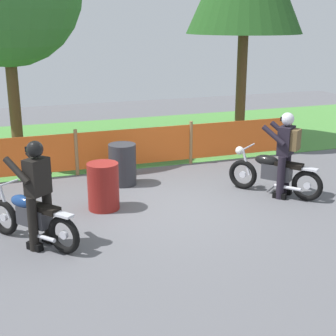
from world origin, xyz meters
The scene contains 9 objects.
ground centered at (0.00, 0.00, -0.01)m, with size 24.00×24.00×0.02m, color #5B5B60.
grass_verge centered at (0.00, 5.45, 0.01)m, with size 24.00×5.91×0.01m, color #4C8C3D.
barrier_fence centered at (0.00, 2.49, 0.54)m, with size 8.35×0.08×1.05m.
motorcycle_lead centered at (-2.62, -0.81, 0.44)m, with size 1.29×1.54×0.90m.
motorcycle_trailing centered at (2.13, -0.09, 0.45)m, with size 1.31×1.59×0.93m.
rider_lead centered at (-2.50, -0.95, 0.92)m, with size 0.72×0.73×1.69m.
rider_trailing centered at (2.26, -0.25, 0.95)m, with size 0.74×0.78×1.69m.
oil_drum centered at (-1.25, 0.27, 0.44)m, with size 0.58×0.58×0.88m, color maroon.
spare_drum centered at (-0.57, 1.53, 0.44)m, with size 0.58×0.58×0.88m, color #2D2D33.
Camera 1 is at (-2.96, -8.24, 3.43)m, focal length 52.82 mm.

